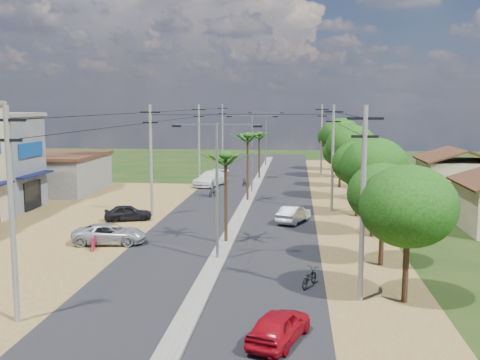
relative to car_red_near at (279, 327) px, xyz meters
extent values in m
plane|color=black|center=(-3.93, 10.96, -0.64)|extent=(160.00, 160.00, 0.00)
cube|color=black|center=(-3.93, 25.96, -0.62)|extent=(12.00, 110.00, 0.04)
cube|color=#605E56|center=(-3.93, 28.96, -0.55)|extent=(1.00, 90.00, 0.18)
cube|color=brown|center=(-18.93, 18.96, -0.62)|extent=(18.00, 46.00, 0.04)
cube|color=brown|center=(4.57, 25.96, -0.63)|extent=(5.00, 90.00, 0.03)
cube|color=#0D1338|center=(-21.53, 24.96, 2.46)|extent=(0.80, 5.40, 0.15)
cube|color=black|center=(-21.88, 24.96, 0.66)|extent=(0.10, 3.00, 2.40)
cube|color=navy|center=(-21.85, 24.96, 4.56)|extent=(0.12, 4.20, 1.20)
cube|color=#605E56|center=(-24.93, 34.96, 1.16)|extent=(10.00, 10.00, 3.60)
cube|color=black|center=(-24.93, 34.96, 3.16)|extent=(10.40, 10.40, 0.30)
cube|color=tan|center=(17.07, 38.96, 1.01)|extent=(7.00, 7.00, 3.30)
cylinder|color=black|center=(5.57, 4.96, 1.46)|extent=(0.28, 0.28, 4.20)
ellipsoid|color=#093208|center=(5.57, 4.96, 3.86)|extent=(4.40, 4.40, 3.74)
cylinder|color=black|center=(5.37, 10.96, 1.28)|extent=(0.28, 0.28, 3.85)
ellipsoid|color=#093208|center=(5.37, 10.96, 3.48)|extent=(4.00, 4.00, 3.40)
cylinder|color=black|center=(5.77, 17.96, 1.63)|extent=(0.28, 0.28, 4.55)
ellipsoid|color=#093208|center=(5.77, 17.96, 4.23)|extent=(4.60, 4.60, 3.91)
cylinder|color=black|center=(5.47, 24.96, 1.39)|extent=(0.28, 0.28, 4.06)
ellipsoid|color=#093208|center=(5.47, 24.96, 3.71)|extent=(4.20, 4.20, 3.57)
cylinder|color=black|center=(5.67, 32.96, 1.74)|extent=(0.28, 0.28, 4.76)
ellipsoid|color=#093208|center=(5.67, 32.96, 4.46)|extent=(4.80, 4.80, 4.08)
cylinder|color=black|center=(5.27, 40.96, 1.18)|extent=(0.28, 0.28, 3.64)
ellipsoid|color=#093208|center=(5.27, 40.96, 3.26)|extent=(3.80, 3.80, 3.23)
cylinder|color=black|center=(5.87, 48.96, 1.81)|extent=(0.28, 0.28, 4.90)
ellipsoid|color=#093208|center=(5.87, 48.96, 4.61)|extent=(5.00, 5.00, 4.25)
cylinder|color=black|center=(5.57, 56.96, 1.53)|extent=(0.28, 0.28, 4.34)
ellipsoid|color=#093208|center=(5.57, 56.96, 4.01)|extent=(4.40, 4.40, 3.74)
cylinder|color=black|center=(-3.93, 14.96, 2.26)|extent=(0.22, 0.22, 5.80)
cylinder|color=black|center=(-3.93, 30.96, 2.46)|extent=(0.22, 0.22, 6.20)
cylinder|color=black|center=(-3.93, 46.96, 2.11)|extent=(0.22, 0.22, 5.50)
cylinder|color=gray|center=(-3.93, 10.96, 3.36)|extent=(0.16, 0.16, 8.00)
cube|color=gray|center=(-2.73, 10.96, 7.26)|extent=(2.40, 0.08, 0.08)
cube|color=gray|center=(-5.13, 10.96, 7.26)|extent=(2.40, 0.08, 0.08)
cube|color=black|center=(-1.63, 10.96, 7.16)|extent=(0.50, 0.18, 0.12)
cube|color=black|center=(-6.23, 10.96, 7.16)|extent=(0.50, 0.18, 0.12)
cylinder|color=gray|center=(-3.93, 35.96, 3.36)|extent=(0.16, 0.16, 8.00)
cube|color=gray|center=(-2.73, 35.96, 7.26)|extent=(2.40, 0.08, 0.08)
cube|color=gray|center=(-5.13, 35.96, 7.26)|extent=(2.40, 0.08, 0.08)
cube|color=black|center=(-1.63, 35.96, 7.16)|extent=(0.50, 0.18, 0.12)
cube|color=black|center=(-6.23, 35.96, 7.16)|extent=(0.50, 0.18, 0.12)
cylinder|color=gray|center=(-3.93, 60.96, 3.36)|extent=(0.16, 0.16, 8.00)
cube|color=gray|center=(-2.73, 60.96, 7.26)|extent=(2.40, 0.08, 0.08)
cube|color=gray|center=(-5.13, 60.96, 7.26)|extent=(2.40, 0.08, 0.08)
cube|color=black|center=(-1.63, 60.96, 7.16)|extent=(0.50, 0.18, 0.12)
cube|color=black|center=(-6.23, 60.96, 7.16)|extent=(0.50, 0.18, 0.12)
cylinder|color=#605E56|center=(-10.93, 0.96, 3.86)|extent=(0.24, 0.24, 9.00)
cube|color=black|center=(-10.93, 0.96, 7.76)|extent=(1.60, 0.12, 0.12)
cube|color=black|center=(-10.93, 0.96, 6.96)|extent=(1.20, 0.12, 0.12)
cylinder|color=#605E56|center=(-10.93, 22.96, 3.86)|extent=(0.24, 0.24, 9.00)
cube|color=black|center=(-10.93, 22.96, 7.76)|extent=(1.60, 0.12, 0.12)
cube|color=black|center=(-10.93, 22.96, 6.96)|extent=(1.20, 0.12, 0.12)
cylinder|color=#605E56|center=(-10.93, 44.96, 3.86)|extent=(0.24, 0.24, 9.00)
cube|color=black|center=(-10.93, 44.96, 7.76)|extent=(1.60, 0.12, 0.12)
cube|color=black|center=(-10.93, 44.96, 6.96)|extent=(1.20, 0.12, 0.12)
cylinder|color=#605E56|center=(-10.93, 65.96, 3.86)|extent=(0.24, 0.24, 9.00)
cube|color=black|center=(-10.93, 65.96, 7.76)|extent=(1.60, 0.12, 0.12)
cube|color=black|center=(-10.93, 65.96, 6.96)|extent=(1.20, 0.12, 0.12)
cylinder|color=#605E56|center=(3.57, 4.96, 3.86)|extent=(0.24, 0.24, 9.00)
cube|color=black|center=(3.57, 4.96, 7.76)|extent=(1.60, 0.12, 0.12)
cube|color=black|center=(3.57, 4.96, 6.96)|extent=(1.20, 0.12, 0.12)
cylinder|color=#605E56|center=(3.57, 26.96, 3.86)|extent=(0.24, 0.24, 9.00)
cube|color=black|center=(3.57, 26.96, 7.76)|extent=(1.60, 0.12, 0.12)
cube|color=black|center=(3.57, 26.96, 6.96)|extent=(1.20, 0.12, 0.12)
cylinder|color=#605E56|center=(3.57, 48.96, 3.86)|extent=(0.24, 0.24, 9.00)
cube|color=black|center=(3.57, 48.96, 7.76)|extent=(1.60, 0.12, 0.12)
cube|color=black|center=(3.57, 48.96, 6.96)|extent=(1.20, 0.12, 0.12)
imported|color=maroon|center=(0.00, 0.00, 0.00)|extent=(2.69, 4.05, 1.28)
imported|color=#96999E|center=(0.39, 21.96, 0.01)|extent=(2.73, 4.18, 1.30)
imported|color=silver|center=(-8.93, 40.72, 0.16)|extent=(3.88, 5.97, 1.61)
imported|color=#96999E|center=(-11.43, 14.13, 0.01)|extent=(4.91, 2.70, 1.30)
imported|color=black|center=(-12.43, 21.39, -0.02)|extent=(3.92, 2.58, 1.24)
imported|color=black|center=(1.27, 6.75, -0.18)|extent=(1.24, 1.84, 0.92)
imported|color=black|center=(-7.58, 33.38, -0.18)|extent=(0.99, 1.85, 0.92)
imported|color=black|center=(-5.13, 40.51, -0.20)|extent=(0.67, 1.53, 0.89)
cube|color=#A00E34|center=(-11.93, 12.50, -0.20)|extent=(0.32, 1.05, 0.89)
cylinder|color=black|center=(-11.93, 12.01, -0.42)|extent=(0.04, 0.04, 0.44)
cylinder|color=black|center=(-11.93, 12.99, -0.42)|extent=(0.04, 0.04, 0.44)
camera|label=1|loc=(0.57, -20.38, 8.38)|focal=42.00mm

